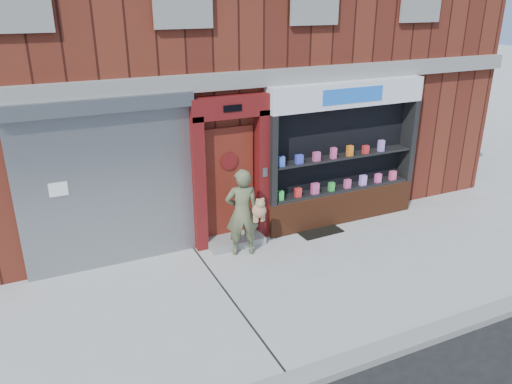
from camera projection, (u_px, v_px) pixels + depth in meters
ground at (313, 277)px, 8.68m from camera, size 80.00×80.00×0.00m
curb at (394, 347)px, 6.85m from camera, size 60.00×0.30×0.12m
building at (193, 20)px, 12.26m from camera, size 12.00×8.16×8.00m
shutter_bay at (107, 175)px, 8.49m from camera, size 3.10×0.30×3.04m
red_door_bay at (231, 172)px, 9.42m from camera, size 1.52×0.58×2.90m
pharmacy_bay at (342, 160)px, 10.39m from camera, size 3.50×0.41×3.00m
woman at (243, 212)px, 9.17m from camera, size 0.75×0.58×1.69m
doormat at (317, 230)px, 10.40m from camera, size 0.94×0.67×0.02m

